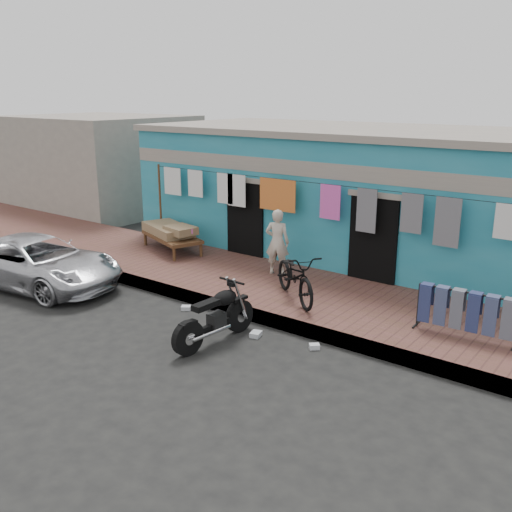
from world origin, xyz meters
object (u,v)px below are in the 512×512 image
(bicycle, at_px, (296,270))
(jeans_rack, at_px, (466,313))
(charpoy, at_px, (172,238))
(seated_person, at_px, (277,242))
(car, at_px, (37,262))
(motorcycle, at_px, (214,315))

(bicycle, xyz_separation_m, jeans_rack, (3.25, 0.26, -0.19))
(charpoy, bearing_deg, bicycle, -13.89)
(bicycle, bearing_deg, seated_person, 83.85)
(car, xyz_separation_m, jeans_rack, (8.71, 2.46, 0.08))
(jeans_rack, bearing_deg, seated_person, 168.93)
(car, xyz_separation_m, seated_person, (4.22, 3.34, 0.42))
(bicycle, relative_size, motorcycle, 1.14)
(car, bearing_deg, charpoy, -23.99)
(seated_person, distance_m, motorcycle, 3.40)
(seated_person, height_order, jeans_rack, seated_person)
(seated_person, distance_m, jeans_rack, 4.58)
(motorcycle, bearing_deg, bicycle, 85.07)
(car, height_order, seated_person, seated_person)
(car, height_order, jeans_rack, car)
(car, distance_m, bicycle, 5.89)
(charpoy, bearing_deg, jeans_rack, -6.31)
(seated_person, bearing_deg, motorcycle, 86.87)
(jeans_rack, bearing_deg, motorcycle, -146.39)
(charpoy, bearing_deg, motorcycle, -37.12)
(motorcycle, distance_m, jeans_rack, 4.26)
(jeans_rack, bearing_deg, bicycle, -175.35)
(seated_person, relative_size, motorcycle, 0.91)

